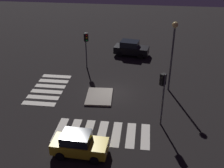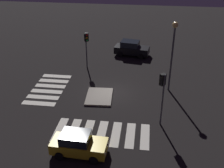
# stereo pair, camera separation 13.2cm
# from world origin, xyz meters

# --- Properties ---
(ground_plane) EXTENTS (80.00, 80.00, 0.00)m
(ground_plane) POSITION_xyz_m (0.00, 0.00, 0.00)
(ground_plane) COLOR black
(traffic_island) EXTENTS (3.43, 2.66, 0.18)m
(traffic_island) POSITION_xyz_m (1.06, -1.12, 0.09)
(traffic_island) COLOR gray
(traffic_island) RESTS_ON ground
(car_yellow) EXTENTS (2.04, 4.09, 1.75)m
(car_yellow) POSITION_xyz_m (9.03, -1.26, 0.86)
(car_yellow) COLOR gold
(car_yellow) RESTS_ON ground
(car_black) EXTENTS (2.61, 4.64, 1.94)m
(car_black) POSITION_xyz_m (-10.13, 1.24, 0.95)
(car_black) COLOR black
(car_black) RESTS_ON ground
(traffic_light_south) EXTENTS (0.53, 0.54, 4.28)m
(traffic_light_south) POSITION_xyz_m (-5.55, -3.65, 3.25)
(traffic_light_south) COLOR #47474C
(traffic_light_south) RESTS_ON ground
(traffic_light_north) EXTENTS (0.54, 0.54, 4.61)m
(traffic_light_north) POSITION_xyz_m (4.58, 4.57, 3.49)
(traffic_light_north) COLOR #47474C
(traffic_light_north) RESTS_ON ground
(street_lamp) EXTENTS (0.56, 0.56, 7.04)m
(street_lamp) POSITION_xyz_m (-1.36, 5.63, 4.86)
(street_lamp) COLOR #47474C
(street_lamp) RESTS_ON ground
(crosswalk_near) EXTENTS (6.45, 3.20, 0.02)m
(crosswalk_near) POSITION_xyz_m (-0.00, -6.58, 0.01)
(crosswalk_near) COLOR silver
(crosswalk_near) RESTS_ON ground
(crosswalk_side) EXTENTS (3.20, 7.60, 0.02)m
(crosswalk_side) POSITION_xyz_m (6.51, 0.00, 0.01)
(crosswalk_side) COLOR silver
(crosswalk_side) RESTS_ON ground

